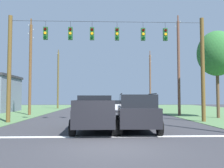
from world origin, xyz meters
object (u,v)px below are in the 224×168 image
object	(u,v)px
pickup_truck	(95,113)
tree_roadside_right	(217,54)
suv_black	(136,112)
utility_pole_far_right	(150,80)
distant_car_oncoming	(141,105)
utility_pole_far_left	(58,80)
overhead_signal_span	(107,60)
utility_pole_mid_right	(179,66)
utility_pole_mid_left	(30,67)
distant_car_crossing_white	(111,106)

from	to	relation	value
pickup_truck	tree_roadside_right	world-z (taller)	tree_roadside_right
suv_black	utility_pole_far_right	xyz separation A→B (m)	(6.28, 28.18, 3.80)
distant_car_oncoming	utility_pole_far_left	world-z (taller)	utility_pole_far_left
pickup_truck	utility_pole_far_left	bearing A→B (deg)	103.87
overhead_signal_span	pickup_truck	world-z (taller)	overhead_signal_span
suv_black	distant_car_oncoming	size ratio (longest dim) A/B	1.09
utility_pole_mid_right	tree_roadside_right	bearing A→B (deg)	-54.05
overhead_signal_span	utility_pole_mid_left	bearing A→B (deg)	135.06
suv_black	tree_roadside_right	distance (m)	12.92
utility_pole_mid_right	utility_pole_far_left	xyz separation A→B (m)	(-15.54, 17.37, -0.14)
distant_car_crossing_white	utility_pole_mid_right	distance (m)	10.47
distant_car_oncoming	suv_black	bearing A→B (deg)	-99.43
pickup_truck	suv_black	distance (m)	2.32
overhead_signal_span	utility_pole_mid_right	bearing A→B (deg)	41.72
distant_car_oncoming	utility_pole_mid_left	size ratio (longest dim) A/B	0.43
overhead_signal_span	distant_car_oncoming	bearing A→B (deg)	72.60
pickup_truck	utility_pole_mid_left	size ratio (longest dim) A/B	0.52
overhead_signal_span	utility_pole_far_left	xyz separation A→B (m)	(-7.94, 24.15, 0.29)
suv_black	tree_roadside_right	bearing A→B (deg)	44.46
suv_black	utility_pole_mid_right	xyz separation A→B (m)	(6.09, 11.82, 4.05)
pickup_truck	utility_pole_mid_right	xyz separation A→B (m)	(8.39, 11.57, 4.14)
utility_pole_far_right	suv_black	bearing A→B (deg)	-102.56
utility_pole_far_left	distant_car_crossing_white	bearing A→B (deg)	-51.15
suv_black	utility_pole_mid_left	bearing A→B (deg)	126.18
tree_roadside_right	suv_black	bearing A→B (deg)	-135.54
overhead_signal_span	utility_pole_far_left	distance (m)	25.42
overhead_signal_span	suv_black	xyz separation A→B (m)	(1.51, -5.04, -3.61)
distant_car_oncoming	utility_pole_mid_left	xyz separation A→B (m)	(-13.04, -7.90, 4.35)
utility_pole_mid_right	utility_pole_mid_left	size ratio (longest dim) A/B	1.01
utility_pole_far_right	tree_roadside_right	world-z (taller)	utility_pole_far_right
pickup_truck	utility_pole_far_left	xyz separation A→B (m)	(-7.15, 28.94, 4.00)
overhead_signal_span	pickup_truck	xyz separation A→B (m)	(-0.79, -4.79, -3.71)
overhead_signal_span	distant_car_crossing_white	bearing A→B (deg)	86.89
distant_car_crossing_white	utility_pole_mid_right	size ratio (longest dim) A/B	0.41
overhead_signal_span	pickup_truck	distance (m)	6.11
pickup_truck	utility_pole_far_right	world-z (taller)	utility_pole_far_right
overhead_signal_span	utility_pole_mid_right	size ratio (longest dim) A/B	1.42
overhead_signal_span	utility_pole_far_right	xyz separation A→B (m)	(7.79, 23.14, 0.19)
utility_pole_mid_right	utility_pole_far_right	bearing A→B (deg)	89.36
tree_roadside_right	utility_pole_far_left	bearing A→B (deg)	130.93
utility_pole_mid_right	overhead_signal_span	bearing A→B (deg)	-138.28
utility_pole_mid_right	utility_pole_far_left	distance (m)	23.31
suv_black	tree_roadside_right	xyz separation A→B (m)	(8.57, 8.41, 4.79)
utility_pole_far_left	utility_pole_far_right	bearing A→B (deg)	-3.68
utility_pole_mid_left	distant_car_crossing_white	bearing A→B (deg)	31.38
utility_pole_far_right	utility_pole_far_left	xyz separation A→B (m)	(-15.73, 1.01, 0.10)
distant_car_crossing_white	utility_pole_far_right	world-z (taller)	utility_pole_far_right
overhead_signal_span	utility_pole_far_left	bearing A→B (deg)	108.20
distant_car_crossing_white	distant_car_oncoming	xyz separation A→B (m)	(4.27, 2.54, 0.00)
utility_pole_far_right	utility_pole_far_left	size ratio (longest dim) A/B	0.97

